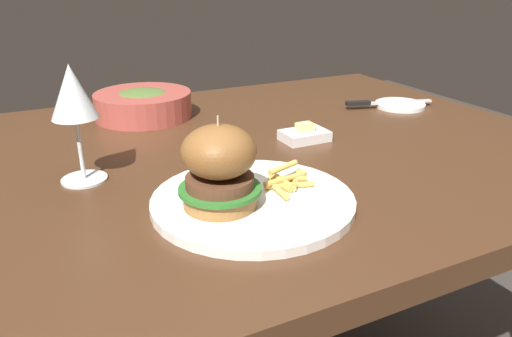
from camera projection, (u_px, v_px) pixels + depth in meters
name	position (u px, v px, depth m)	size (l,w,h in m)	color
dining_table	(242.00, 188.00, 0.99)	(1.28, 0.95, 0.74)	#472B19
main_plate	(253.00, 201.00, 0.73)	(0.30, 0.30, 0.01)	white
burger_sandwich	(219.00, 167.00, 0.68)	(0.12, 0.12, 0.13)	#9E6B38
fries_pile	(287.00, 180.00, 0.76)	(0.09, 0.08, 0.03)	gold
wine_glass	(73.00, 96.00, 0.76)	(0.07, 0.07, 0.19)	silver
bread_plate	(400.00, 105.00, 1.23)	(0.12, 0.12, 0.01)	white
table_knife	(381.00, 103.00, 1.22)	(0.22, 0.08, 0.01)	silver
butter_dish	(305.00, 135.00, 1.00)	(0.09, 0.06, 0.04)	white
soup_bowl	(143.00, 104.00, 1.14)	(0.22, 0.22, 0.06)	#B24C42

